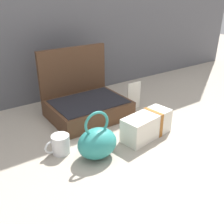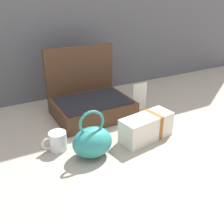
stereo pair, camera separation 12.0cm
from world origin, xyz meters
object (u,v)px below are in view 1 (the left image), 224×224
object	(u,v)px
cream_toiletry_bag	(147,125)
info_card_left	(134,96)
coffee_mug	(60,144)
open_suitcase	(85,102)
teal_pouch_handbag	(97,143)

from	to	relation	value
cream_toiletry_bag	info_card_left	world-z (taller)	info_card_left
cream_toiletry_bag	info_card_left	size ratio (longest dim) A/B	1.68
coffee_mug	cream_toiletry_bag	bearing A→B (deg)	-14.84
open_suitcase	coffee_mug	size ratio (longest dim) A/B	3.61
coffee_mug	open_suitcase	bearing A→B (deg)	43.77
open_suitcase	cream_toiletry_bag	size ratio (longest dim) A/B	1.49
open_suitcase	info_card_left	distance (m)	0.28
cream_toiletry_bag	coffee_mug	size ratio (longest dim) A/B	2.42
open_suitcase	cream_toiletry_bag	xyz separation A→B (m)	(0.12, -0.36, -0.02)
teal_pouch_handbag	info_card_left	size ratio (longest dim) A/B	1.31
open_suitcase	teal_pouch_handbag	bearing A→B (deg)	-112.57
info_card_left	teal_pouch_handbag	bearing A→B (deg)	-144.89
teal_pouch_handbag	cream_toiletry_bag	xyz separation A→B (m)	(0.28, 0.01, -0.01)
open_suitcase	cream_toiletry_bag	distance (m)	0.38
cream_toiletry_bag	coffee_mug	distance (m)	0.41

